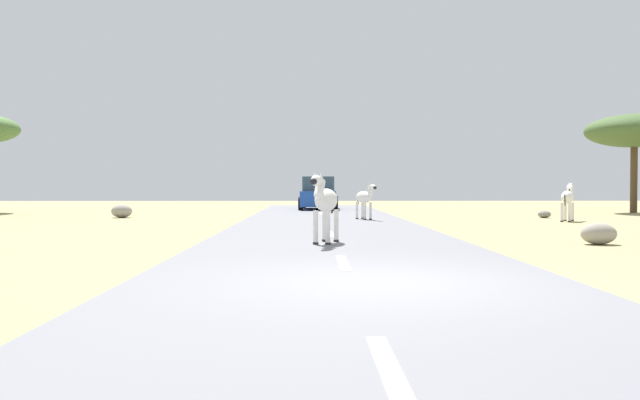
{
  "coord_description": "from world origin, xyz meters",
  "views": [
    {
      "loc": [
        -0.95,
        -8.13,
        1.32
      ],
      "look_at": [
        -0.64,
        10.36,
        0.89
      ],
      "focal_mm": 34.73,
      "sensor_mm": 36.0,
      "label": 1
    }
  ],
  "objects_px": {
    "zebra_2": "(568,198)",
    "rock_0": "(599,234)",
    "rock_3": "(122,211)",
    "tree_1": "(634,131)",
    "car_0": "(319,194)",
    "rock_1": "(544,214)",
    "zebra_0": "(325,201)",
    "zebra_1": "(365,198)"
  },
  "relations": [
    {
      "from": "tree_1",
      "to": "rock_0",
      "type": "relative_size",
      "value": 6.01
    },
    {
      "from": "tree_1",
      "to": "car_0",
      "type": "bearing_deg",
      "value": 167.12
    },
    {
      "from": "rock_1",
      "to": "rock_3",
      "type": "bearing_deg",
      "value": 178.63
    },
    {
      "from": "zebra_0",
      "to": "car_0",
      "type": "bearing_deg",
      "value": -73.34
    },
    {
      "from": "zebra_0",
      "to": "tree_1",
      "type": "xyz_separation_m",
      "value": [
        15.34,
        16.09,
        2.96
      ]
    },
    {
      "from": "zebra_2",
      "to": "rock_0",
      "type": "bearing_deg",
      "value": -76.66
    },
    {
      "from": "zebra_2",
      "to": "tree_1",
      "type": "distance_m",
      "value": 9.91
    },
    {
      "from": "rock_0",
      "to": "tree_1",
      "type": "bearing_deg",
      "value": 59.95
    },
    {
      "from": "zebra_1",
      "to": "rock_0",
      "type": "distance_m",
      "value": 10.42
    },
    {
      "from": "zebra_2",
      "to": "rock_1",
      "type": "bearing_deg",
      "value": 119.63
    },
    {
      "from": "car_0",
      "to": "tree_1",
      "type": "distance_m",
      "value": 15.87
    },
    {
      "from": "car_0",
      "to": "rock_1",
      "type": "height_order",
      "value": "car_0"
    },
    {
      "from": "rock_0",
      "to": "car_0",
      "type": "bearing_deg",
      "value": 107.1
    },
    {
      "from": "rock_0",
      "to": "rock_3",
      "type": "bearing_deg",
      "value": 140.3
    },
    {
      "from": "rock_1",
      "to": "zebra_0",
      "type": "bearing_deg",
      "value": -128.76
    },
    {
      "from": "zebra_2",
      "to": "rock_3",
      "type": "distance_m",
      "value": 17.46
    },
    {
      "from": "zebra_1",
      "to": "rock_1",
      "type": "relative_size",
      "value": 2.63
    },
    {
      "from": "zebra_2",
      "to": "rock_3",
      "type": "xyz_separation_m",
      "value": [
        -17.2,
        2.96,
        -0.6
      ]
    },
    {
      "from": "zebra_0",
      "to": "rock_1",
      "type": "height_order",
      "value": "zebra_0"
    },
    {
      "from": "rock_0",
      "to": "zebra_2",
      "type": "bearing_deg",
      "value": 71.15
    },
    {
      "from": "zebra_1",
      "to": "zebra_2",
      "type": "relative_size",
      "value": 0.93
    },
    {
      "from": "zebra_0",
      "to": "rock_1",
      "type": "distance_m",
      "value": 14.81
    },
    {
      "from": "zebra_2",
      "to": "rock_3",
      "type": "relative_size",
      "value": 1.75
    },
    {
      "from": "car_0",
      "to": "tree_1",
      "type": "height_order",
      "value": "tree_1"
    },
    {
      "from": "rock_0",
      "to": "rock_1",
      "type": "height_order",
      "value": "rock_0"
    },
    {
      "from": "zebra_2",
      "to": "tree_1",
      "type": "bearing_deg",
      "value": 81.08
    },
    {
      "from": "zebra_2",
      "to": "rock_0",
      "type": "relative_size",
      "value": 1.85
    },
    {
      "from": "car_0",
      "to": "rock_0",
      "type": "distance_m",
      "value": 20.29
    },
    {
      "from": "zebra_0",
      "to": "rock_1",
      "type": "relative_size",
      "value": 3.08
    },
    {
      "from": "rock_3",
      "to": "zebra_2",
      "type": "bearing_deg",
      "value": -9.77
    },
    {
      "from": "zebra_1",
      "to": "car_0",
      "type": "relative_size",
      "value": 0.31
    },
    {
      "from": "rock_1",
      "to": "tree_1",
      "type": "bearing_deg",
      "value": 36.83
    },
    {
      "from": "zebra_0",
      "to": "zebra_2",
      "type": "bearing_deg",
      "value": -118.36
    },
    {
      "from": "rock_0",
      "to": "rock_3",
      "type": "distance_m",
      "value": 18.44
    },
    {
      "from": "zebra_1",
      "to": "rock_3",
      "type": "distance_m",
      "value": 10.08
    },
    {
      "from": "zebra_2",
      "to": "rock_1",
      "type": "distance_m",
      "value": 2.65
    },
    {
      "from": "zebra_2",
      "to": "rock_3",
      "type": "height_order",
      "value": "zebra_2"
    },
    {
      "from": "tree_1",
      "to": "rock_0",
      "type": "distance_m",
      "value": 18.76
    },
    {
      "from": "car_0",
      "to": "zebra_2",
      "type": "bearing_deg",
      "value": -46.7
    },
    {
      "from": "zebra_2",
      "to": "rock_3",
      "type": "bearing_deg",
      "value": -157.58
    },
    {
      "from": "zebra_0",
      "to": "zebra_2",
      "type": "height_order",
      "value": "zebra_0"
    },
    {
      "from": "car_0",
      "to": "rock_3",
      "type": "height_order",
      "value": "car_0"
    }
  ]
}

